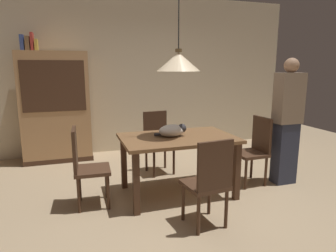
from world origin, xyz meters
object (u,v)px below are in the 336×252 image
object	(u,v)px
pendant_lamp	(178,62)
person_standing	(287,122)
dining_table	(178,144)
book_blue_wide	(22,43)
book_brown_thick	(28,44)
chair_left_side	(85,164)
book_red_tall	(32,42)
chair_right_side	(255,147)
book_yellow_short	(36,45)
chair_near_front	(209,180)
cat_sleeping	(173,130)
hutch_bookcase	(56,110)
chair_far_back	(158,139)

from	to	relation	value
pendant_lamp	person_standing	bearing A→B (deg)	-4.19
dining_table	pendant_lamp	bearing A→B (deg)	-90.00
book_blue_wide	book_brown_thick	size ratio (longest dim) A/B	1.00
chair_left_side	book_red_tall	bearing A→B (deg)	108.25
chair_right_side	book_yellow_short	distance (m)	3.72
book_red_tall	chair_right_side	bearing A→B (deg)	-33.83
chair_near_front	cat_sleeping	distance (m)	0.97
chair_left_side	person_standing	xyz separation A→B (m)	(2.66, -0.12, 0.36)
cat_sleeping	person_standing	xyz separation A→B (m)	(1.59, -0.14, 0.04)
hutch_bookcase	pendant_lamp	bearing A→B (deg)	-52.55
hutch_bookcase	book_blue_wide	distance (m)	1.16
cat_sleeping	chair_left_side	bearing A→B (deg)	-178.50
chair_right_side	chair_far_back	bearing A→B (deg)	142.43
book_blue_wide	chair_left_side	bearing A→B (deg)	-68.05
chair_right_side	book_red_tall	bearing A→B (deg)	146.17
dining_table	chair_left_side	size ratio (longest dim) A/B	1.51
dining_table	book_blue_wide	xyz separation A→B (m)	(-1.91, 1.94, 1.32)
hutch_bookcase	person_standing	bearing A→B (deg)	-34.21
chair_near_front	person_standing	world-z (taller)	person_standing
book_brown_thick	chair_right_side	bearing A→B (deg)	-33.23
chair_far_back	chair_right_side	xyz separation A→B (m)	(1.14, -0.88, 0.00)
book_yellow_short	chair_right_side	bearing A→B (deg)	-34.36
chair_left_side	chair_right_side	xyz separation A→B (m)	(2.26, -0.00, 0.00)
chair_near_front	hutch_bookcase	xyz separation A→B (m)	(-1.50, 2.82, 0.38)
chair_far_back	pendant_lamp	bearing A→B (deg)	-89.39
chair_left_side	book_red_tall	world-z (taller)	book_red_tall
chair_left_side	hutch_bookcase	bearing A→B (deg)	100.52
chair_right_side	cat_sleeping	distance (m)	1.23
hutch_bookcase	person_standing	world-z (taller)	hutch_bookcase
chair_right_side	hutch_bookcase	bearing A→B (deg)	143.44
cat_sleeping	book_brown_thick	distance (m)	2.85
book_brown_thick	book_yellow_short	bearing A→B (deg)	0.00
pendant_lamp	chair_right_side	bearing A→B (deg)	0.14
pendant_lamp	book_brown_thick	world-z (taller)	pendant_lamp
chair_far_back	cat_sleeping	bearing A→B (deg)	-93.30
pendant_lamp	book_yellow_short	world-z (taller)	pendant_lamp
chair_right_side	book_red_tall	world-z (taller)	book_red_tall
chair_right_side	person_standing	size ratio (longest dim) A/B	0.54
chair_left_side	book_brown_thick	distance (m)	2.52
chair_right_side	hutch_bookcase	xyz separation A→B (m)	(-2.62, 1.94, 0.38)
book_red_tall	person_standing	world-z (taller)	book_red_tall
chair_far_back	hutch_bookcase	bearing A→B (deg)	144.24
book_brown_thick	book_red_tall	distance (m)	0.07
book_yellow_short	chair_far_back	bearing A→B (deg)	-32.07
book_red_tall	chair_far_back	bearing A→B (deg)	-31.23
chair_left_side	book_brown_thick	bearing A→B (deg)	110.02
book_blue_wide	cat_sleeping	bearing A→B (deg)	-45.91
chair_far_back	book_yellow_short	world-z (taller)	book_yellow_short
book_yellow_short	dining_table	bearing A→B (deg)	-48.65
chair_right_side	book_brown_thick	bearing A→B (deg)	146.77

